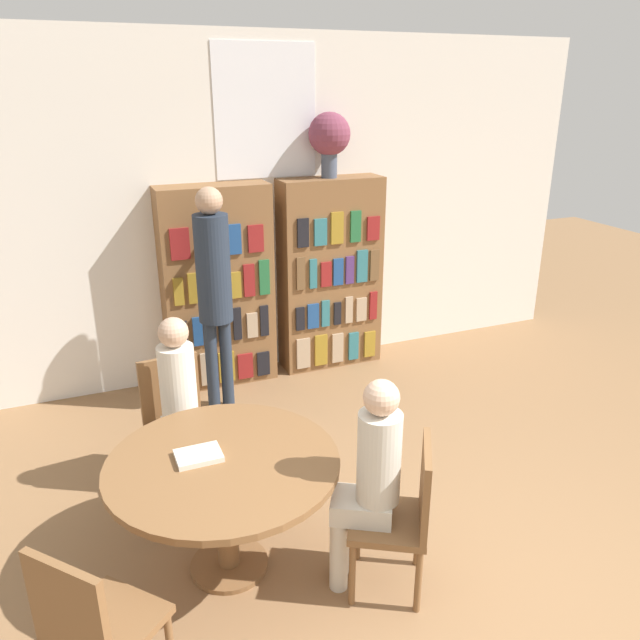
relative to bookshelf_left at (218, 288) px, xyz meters
The scene contains 12 objects.
wall_back 0.84m from the bookshelf_left, 19.84° to the left, with size 6.40×0.07×3.00m.
bookshelf_left is the anchor object (origin of this frame).
bookshelf_right 1.08m from the bookshelf_left, ahead, with size 0.96×0.34×1.79m.
flower_vase 1.64m from the bookshelf_left, ahead, with size 0.37×0.37×0.56m.
reading_table 2.44m from the bookshelf_left, 103.52° to the right, with size 1.25×1.25×0.71m.
chair_near_camera 3.28m from the bookshelf_left, 113.30° to the right, with size 0.56×0.56×0.88m.
chair_left_side 1.60m from the bookshelf_left, 115.17° to the right, with size 0.44×0.44×0.88m.
chair_far_side 2.89m from the bookshelf_left, 84.74° to the right, with size 0.55×0.55×0.88m.
seated_reader_left 1.72m from the bookshelf_left, 112.01° to the right, with size 0.26×0.37×1.24m.
seated_reader_right 2.76m from the bookshelf_left, 87.88° to the right, with size 0.39×0.36×1.24m.
librarian_standing 0.57m from the bookshelf_left, 105.77° to the right, with size 0.27×0.54×1.86m.
open_book_on_table 2.39m from the bookshelf_left, 106.54° to the right, with size 0.24×0.18×0.03m.
Camera 1 is at (-1.71, -1.73, 2.58)m, focal length 35.00 mm.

